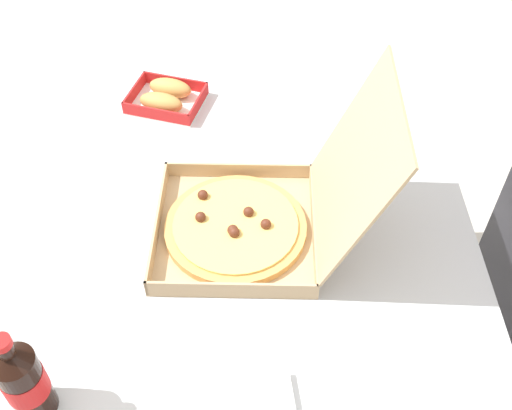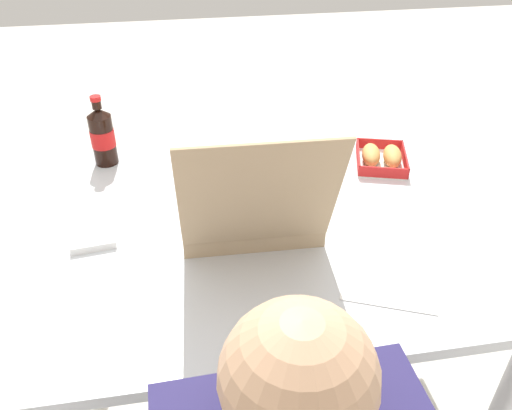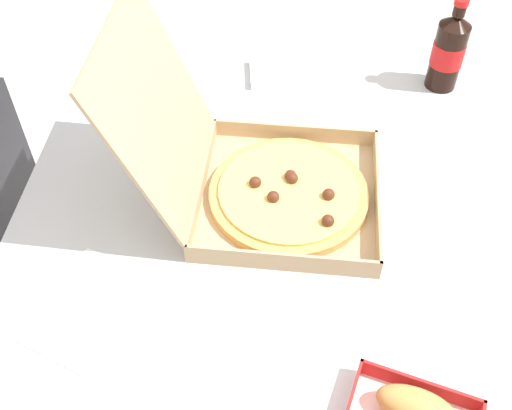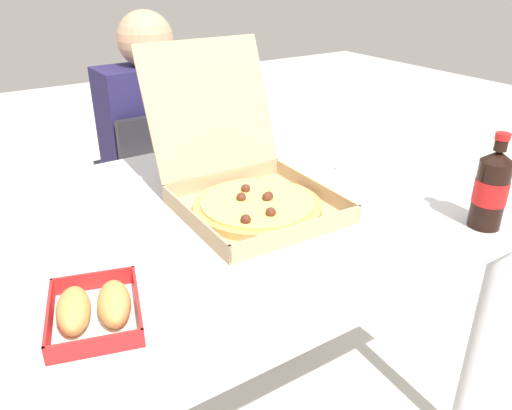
{
  "view_description": "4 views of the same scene",
  "coord_description": "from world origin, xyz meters",
  "px_view_note": "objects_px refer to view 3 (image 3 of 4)",
  "views": [
    {
      "loc": [
        0.93,
        -0.02,
        1.79
      ],
      "look_at": [
        0.02,
        -0.01,
        0.8
      ],
      "focal_mm": 43.06,
      "sensor_mm": 36.0,
      "label": 1
    },
    {
      "loc": [
        0.21,
        1.08,
        1.55
      ],
      "look_at": [
        0.03,
        -0.05,
        0.77
      ],
      "focal_mm": 35.73,
      "sensor_mm": 36.0,
      "label": 2
    },
    {
      "loc": [
        -0.78,
        -0.05,
        1.64
      ],
      "look_at": [
        -0.01,
        0.01,
        0.78
      ],
      "focal_mm": 43.1,
      "sensor_mm": 36.0,
      "label": 3
    },
    {
      "loc": [
        -0.56,
        -0.98,
        1.31
      ],
      "look_at": [
        0.03,
        -0.07,
        0.78
      ],
      "focal_mm": 35.58,
      "sensor_mm": 36.0,
      "label": 4
    }
  ],
  "objects_px": {
    "pizza_box_open": "(267,180)",
    "napkin_pile": "(274,73)",
    "paper_menu": "(85,307)",
    "cola_bottle": "(448,51)"
  },
  "relations": [
    {
      "from": "pizza_box_open",
      "to": "paper_menu",
      "type": "height_order",
      "value": "pizza_box_open"
    },
    {
      "from": "paper_menu",
      "to": "napkin_pile",
      "type": "height_order",
      "value": "napkin_pile"
    },
    {
      "from": "pizza_box_open",
      "to": "cola_bottle",
      "type": "xyz_separation_m",
      "value": [
        0.4,
        -0.39,
        0.04
      ]
    },
    {
      "from": "pizza_box_open",
      "to": "paper_menu",
      "type": "xyz_separation_m",
      "value": [
        -0.28,
        0.29,
        -0.05
      ]
    },
    {
      "from": "pizza_box_open",
      "to": "cola_bottle",
      "type": "height_order",
      "value": "pizza_box_open"
    },
    {
      "from": "cola_bottle",
      "to": "napkin_pile",
      "type": "relative_size",
      "value": 2.04
    },
    {
      "from": "pizza_box_open",
      "to": "cola_bottle",
      "type": "distance_m",
      "value": 0.56
    },
    {
      "from": "napkin_pile",
      "to": "paper_menu",
      "type": "bearing_deg",
      "value": 157.34
    },
    {
      "from": "pizza_box_open",
      "to": "napkin_pile",
      "type": "xyz_separation_m",
      "value": [
        0.4,
        0.01,
        -0.04
      ]
    },
    {
      "from": "paper_menu",
      "to": "napkin_pile",
      "type": "relative_size",
      "value": 1.91
    }
  ]
}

